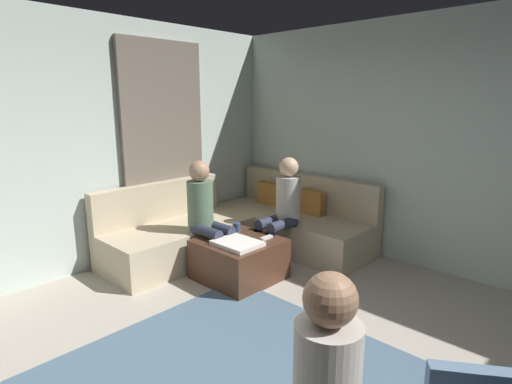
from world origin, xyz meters
TOP-DOWN VIEW (x-y plane):
  - wall_back at (0.00, 2.94)m, footprint 6.00×0.12m
  - wall_left at (-2.94, 0.00)m, footprint 0.12×6.00m
  - curtain_panel at (-2.84, 1.30)m, footprint 0.06×1.10m
  - sectional_couch at (-2.08, 1.88)m, footprint 2.10×2.55m
  - ottoman at (-1.53, 1.27)m, footprint 0.76×0.76m
  - folded_blanket at (-1.43, 1.15)m, footprint 0.44×0.36m
  - coffee_mug at (-1.75, 1.45)m, footprint 0.08×0.08m
  - game_remote at (-1.35, 1.49)m, footprint 0.05×0.15m
  - person_on_couch_back at (-1.50, 1.93)m, footprint 0.30×0.60m
  - person_on_couch_side at (-1.93, 1.18)m, footprint 0.60×0.30m

SIDE VIEW (x-z plane):
  - ottoman at x=-1.53m, z-range 0.00..0.42m
  - sectional_couch at x=-2.08m, z-range -0.15..0.72m
  - game_remote at x=-1.35m, z-range 0.42..0.44m
  - folded_blanket at x=-1.43m, z-range 0.42..0.46m
  - coffee_mug at x=-1.75m, z-range 0.42..0.52m
  - person_on_couch_back at x=-1.50m, z-range 0.06..1.26m
  - person_on_couch_side at x=-1.93m, z-range 0.06..1.26m
  - curtain_panel at x=-2.84m, z-range 0.00..2.50m
  - wall_back at x=0.00m, z-range 0.00..2.70m
  - wall_left at x=-2.94m, z-range 0.00..2.70m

